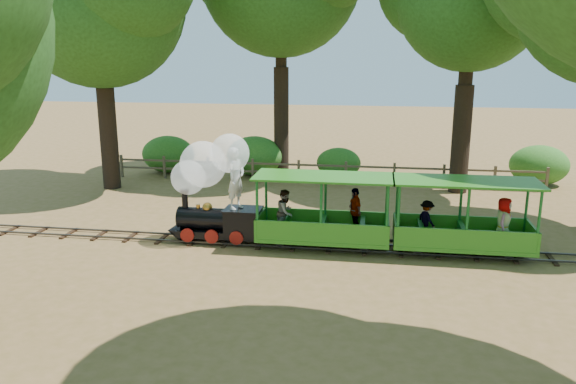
# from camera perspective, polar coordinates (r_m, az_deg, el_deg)

# --- Properties ---
(ground) EXTENTS (90.00, 90.00, 0.00)m
(ground) POSITION_cam_1_polar(r_m,az_deg,el_deg) (16.23, 0.67, -5.52)
(ground) COLOR #996D42
(ground) RESTS_ON ground
(track) EXTENTS (22.00, 1.00, 0.10)m
(track) POSITION_cam_1_polar(r_m,az_deg,el_deg) (16.21, 0.67, -5.29)
(track) COLOR #3F3D3A
(track) RESTS_ON ground
(locomotive) EXTENTS (2.85, 1.34, 3.27)m
(locomotive) POSITION_cam_1_polar(r_m,az_deg,el_deg) (16.31, -7.79, 1.14)
(locomotive) COLOR black
(locomotive) RESTS_ON ground
(carriage_front) EXTENTS (3.86, 1.58, 2.01)m
(carriage_front) POSITION_cam_1_polar(r_m,az_deg,el_deg) (15.91, 3.38, -2.75)
(carriage_front) COLOR #2D7E1B
(carriage_front) RESTS_ON track
(carriage_rear) EXTENTS (3.86, 1.58, 2.01)m
(carriage_rear) POSITION_cam_1_polar(r_m,az_deg,el_deg) (16.00, 17.48, -3.37)
(carriage_rear) COLOR #2D7E1B
(carriage_rear) RESTS_ON track
(fence) EXTENTS (18.10, 0.10, 1.00)m
(fence) POSITION_cam_1_polar(r_m,az_deg,el_deg) (23.75, 3.48, 2.18)
(fence) COLOR brown
(fence) RESTS_ON ground
(shrub_west) EXTENTS (2.46, 1.89, 1.71)m
(shrub_west) POSITION_cam_1_polar(r_m,az_deg,el_deg) (26.62, -12.06, 3.78)
(shrub_west) COLOR #2D6B1E
(shrub_west) RESTS_ON ground
(shrub_mid_w) EXTENTS (2.57, 1.98, 1.78)m
(shrub_mid_w) POSITION_cam_1_polar(r_m,az_deg,el_deg) (25.44, -3.39, 3.69)
(shrub_mid_w) COLOR #2D6B1E
(shrub_mid_w) RESTS_ON ground
(shrub_mid_e) EXTENTS (1.96, 1.50, 1.35)m
(shrub_mid_e) POSITION_cam_1_polar(r_m,az_deg,el_deg) (24.95, 5.16, 2.95)
(shrub_mid_e) COLOR #2D6B1E
(shrub_mid_e) RESTS_ON ground
(shrub_east) EXTENTS (2.42, 1.86, 1.68)m
(shrub_east) POSITION_cam_1_polar(r_m,az_deg,el_deg) (25.78, 24.14, 2.50)
(shrub_east) COLOR #2D6B1E
(shrub_east) RESTS_ON ground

